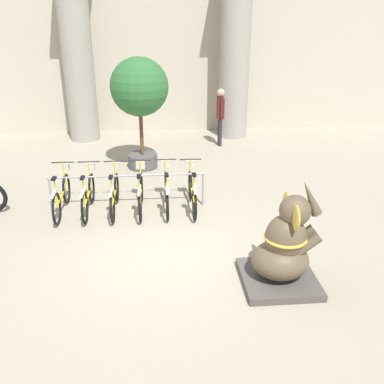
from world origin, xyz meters
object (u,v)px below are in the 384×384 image
Objects in this scene: bicycle_2 at (115,193)px; person_pedestrian at (220,112)px; bicycle_4 at (166,191)px; bicycle_5 at (192,191)px; elephant_statue at (284,249)px; bicycle_3 at (141,192)px; potted_tree at (140,92)px; bicycle_1 at (88,194)px; bicycle_0 at (62,195)px.

person_pedestrian is at bearing 57.67° from bicycle_2.
bicycle_4 is 1.00× the size of bicycle_5.
bicycle_4 is 3.42m from elephant_statue.
bicycle_5 is 4.89m from person_pedestrian.
bicycle_5 is 3.14m from elephant_statue.
bicycle_3 is 0.98× the size of elephant_statue.
bicycle_1 is at bearing -111.83° from potted_tree.
bicycle_1 is 0.98× the size of elephant_statue.
person_pedestrian is 3.24m from potted_tree.
bicycle_3 is 5.28m from person_pedestrian.
elephant_statue reaches higher than bicycle_4.
bicycle_2 is at bearing 134.34° from elephant_statue.
bicycle_2 is at bearing -0.93° from bicycle_1.
bicycle_3 is 1.00× the size of bicycle_5.
elephant_statue reaches higher than bicycle_5.
bicycle_1 is 1.11m from bicycle_3.
bicycle_4 is at bearing 175.74° from bicycle_5.
potted_tree is at bearing 90.48° from bicycle_3.
bicycle_0 is 0.96× the size of person_pedestrian.
bicycle_3 is (1.67, -0.01, 0.00)m from bicycle_0.
bicycle_2 is at bearing -0.80° from bicycle_0.
potted_tree reaches higher than bicycle_1.
bicycle_1 is 1.00× the size of bicycle_4.
bicycle_4 is (2.22, 0.02, 0.00)m from bicycle_0.
bicycle_4 is (1.11, 0.03, 0.00)m from bicycle_2.
potted_tree is (0.53, 2.72, 1.66)m from bicycle_2.
bicycle_1 is (0.56, -0.01, 0.00)m from bicycle_0.
bicycle_0 is 1.00× the size of bicycle_5.
bicycle_5 is (2.78, -0.03, 0.00)m from bicycle_0.
bicycle_0 is 2.78m from bicycle_5.
elephant_statue is 7.59m from person_pedestrian.
bicycle_5 is at bearing -0.61° from bicycle_3.
person_pedestrian reaches higher than bicycle_4.
bicycle_4 is at bearing -111.65° from person_pedestrian.
potted_tree reaches higher than bicycle_2.
bicycle_4 and bicycle_5 have the same top height.
bicycle_5 is 3.39m from potted_tree.
bicycle_5 is (2.22, -0.02, 0.00)m from bicycle_1.
potted_tree reaches higher than elephant_statue.
bicycle_5 is at bearing -105.35° from person_pedestrian.
bicycle_0 and bicycle_1 have the same top height.
bicycle_0 is 1.00× the size of bicycle_3.
bicycle_0 is 0.56m from bicycle_1.
bicycle_3 is 3.19m from potted_tree.
bicycle_3 is 0.96× the size of person_pedestrian.
bicycle_3 is 0.59× the size of potted_tree.
bicycle_0 is at bearing 179.46° from bicycle_5.
bicycle_5 is 0.98× the size of elephant_statue.
bicycle_1 is at bearing 179.60° from bicycle_3.
bicycle_0 is at bearing 143.50° from elephant_statue.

